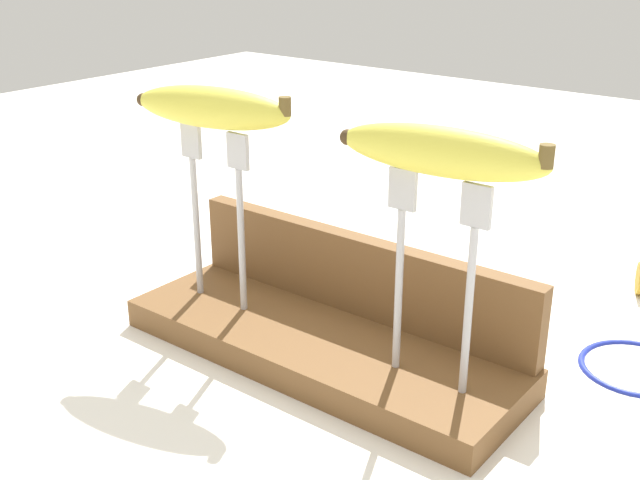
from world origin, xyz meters
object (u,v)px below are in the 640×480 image
banana_raised_left (212,107)px  banana_raised_right (441,151)px  fork_stand_left (217,201)px  fork_stand_right (435,263)px  wire_coil (637,366)px

banana_raised_left → banana_raised_right: banana_raised_left is taller
fork_stand_left → banana_raised_left: 0.10m
fork_stand_right → banana_raised_left: banana_raised_left is taller
banana_raised_right → wire_coil: 0.33m
fork_stand_right → banana_raised_right: size_ratio=1.02×
banana_raised_left → banana_raised_right: (0.26, 0.00, -0.00)m
banana_raised_left → fork_stand_right: bearing=0.0°
fork_stand_left → banana_raised_left: size_ratio=1.05×
fork_stand_right → banana_raised_right: banana_raised_right is taller
wire_coil → fork_stand_right: bearing=-125.0°
fork_stand_left → banana_raised_right: banana_raised_right is taller
fork_stand_left → banana_raised_left: bearing=-168.2°
fork_stand_right → wire_coil: bearing=55.0°
fork_stand_left → banana_raised_right: bearing=-0.0°
fork_stand_right → banana_raised_right: (-0.00, -0.00, 0.10)m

